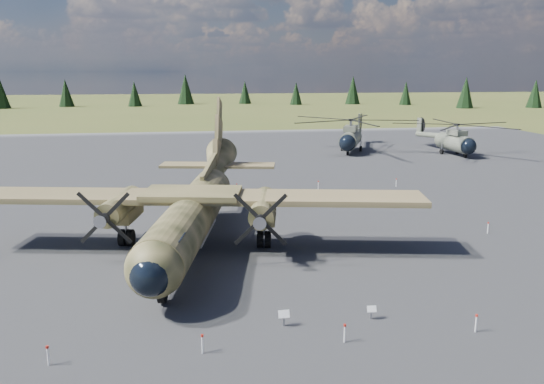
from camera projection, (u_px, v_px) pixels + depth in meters
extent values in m
plane|color=brown|center=(258.00, 245.00, 35.30)|extent=(500.00, 500.00, 0.00)
cube|color=slate|center=(243.00, 208.00, 44.94)|extent=(120.00, 120.00, 0.04)
cylinder|color=#37381E|center=(191.00, 217.00, 33.49)|extent=(6.24, 18.44, 2.84)
sphere|color=#37381E|center=(155.00, 269.00, 24.61)|extent=(3.26, 3.26, 2.78)
sphere|color=black|center=(152.00, 274.00, 24.08)|extent=(2.39, 2.39, 2.04)
cube|color=black|center=(162.00, 242.00, 26.02)|extent=(2.30, 1.97, 0.56)
cone|color=#37381E|center=(217.00, 167.00, 44.90)|extent=(4.05, 7.36, 4.27)
cube|color=#ABAEB1|center=(195.00, 230.00, 34.74)|extent=(3.04, 6.33, 0.51)
cube|color=#33371D|center=(192.00, 197.00, 33.73)|extent=(29.50, 8.94, 0.35)
cube|color=#37381E|center=(192.00, 193.00, 33.68)|extent=(6.66, 4.73, 0.35)
cylinder|color=#37381E|center=(120.00, 206.00, 33.72)|extent=(2.49, 5.46, 1.52)
cube|color=#37381E|center=(125.00, 212.00, 34.66)|extent=(2.14, 3.67, 0.81)
cone|color=gray|center=(102.00, 220.00, 30.51)|extent=(0.93, 1.04, 0.77)
cylinder|color=black|center=(127.00, 238.00, 35.04)|extent=(1.09, 1.26, 1.11)
cylinder|color=#37381E|center=(263.00, 207.00, 33.38)|extent=(2.49, 5.46, 1.52)
cube|color=#37381E|center=(264.00, 214.00, 34.32)|extent=(2.14, 3.67, 0.81)
cone|color=gray|center=(260.00, 222.00, 30.18)|extent=(0.93, 1.04, 0.77)
cylinder|color=black|center=(264.00, 239.00, 34.70)|extent=(1.09, 1.26, 1.11)
cube|color=#37381E|center=(210.00, 168.00, 41.02)|extent=(1.73, 7.57, 1.70)
cube|color=#33371D|center=(218.00, 165.00, 45.38)|extent=(9.97, 4.03, 0.22)
cylinder|color=gray|center=(162.00, 280.00, 26.02)|extent=(0.17, 0.17, 0.91)
cylinder|color=black|center=(163.00, 294.00, 26.18)|extent=(0.53, 1.00, 0.95)
cylinder|color=slate|center=(351.00, 139.00, 75.42)|extent=(5.20, 7.61, 2.51)
sphere|color=black|center=(347.00, 143.00, 72.03)|extent=(3.04, 3.04, 2.30)
sphere|color=slate|center=(354.00, 136.00, 78.82)|extent=(3.04, 3.04, 2.30)
cube|color=slate|center=(351.00, 128.00, 74.69)|extent=(2.85, 3.62, 0.75)
cylinder|color=gray|center=(351.00, 123.00, 74.52)|extent=(0.48, 0.48, 1.00)
cylinder|color=slate|center=(356.00, 131.00, 82.28)|extent=(4.22, 8.17, 1.43)
cube|color=slate|center=(359.00, 121.00, 85.54)|extent=(0.77, 1.37, 2.41)
cylinder|color=black|center=(361.00, 121.00, 85.45)|extent=(1.11, 2.41, 2.61)
cylinder|color=black|center=(348.00, 153.00, 72.91)|extent=(0.53, 0.74, 0.68)
cylinder|color=black|center=(342.00, 148.00, 77.22)|extent=(0.60, 0.85, 0.80)
cylinder|color=gray|center=(342.00, 144.00, 77.10)|extent=(0.18, 0.18, 1.45)
cylinder|color=black|center=(361.00, 149.00, 76.53)|extent=(0.60, 0.85, 0.80)
cylinder|color=gray|center=(361.00, 145.00, 76.42)|extent=(0.18, 0.18, 1.45)
cylinder|color=slate|center=(455.00, 143.00, 72.88)|extent=(2.73, 6.75, 2.30)
sphere|color=black|center=(468.00, 146.00, 69.74)|extent=(2.25, 2.25, 2.11)
sphere|color=slate|center=(442.00, 140.00, 76.03)|extent=(2.25, 2.25, 2.11)
cube|color=slate|center=(457.00, 133.00, 72.21)|extent=(1.76, 3.04, 0.69)
cylinder|color=gray|center=(457.00, 127.00, 72.05)|extent=(0.35, 0.35, 0.92)
cylinder|color=slate|center=(430.00, 135.00, 79.24)|extent=(1.30, 7.88, 1.31)
cube|color=slate|center=(419.00, 125.00, 82.26)|extent=(0.29, 1.30, 2.20)
cylinder|color=black|center=(421.00, 125.00, 82.33)|extent=(0.21, 2.39, 2.39)
cylinder|color=black|center=(465.00, 156.00, 70.55)|extent=(0.30, 0.64, 0.62)
cylinder|color=black|center=(442.00, 152.00, 73.96)|extent=(0.32, 0.75, 0.73)
cylinder|color=gray|center=(442.00, 148.00, 73.86)|extent=(0.14, 0.14, 1.33)
cylinder|color=black|center=(458.00, 151.00, 74.49)|extent=(0.32, 0.75, 0.73)
cylinder|color=gray|center=(458.00, 148.00, 74.38)|extent=(0.14, 0.14, 1.33)
cube|color=gray|center=(284.00, 320.00, 23.98)|extent=(0.09, 0.09, 0.62)
cube|color=white|center=(284.00, 314.00, 23.86)|extent=(0.51, 0.23, 0.35)
cube|color=gray|center=(371.00, 314.00, 24.68)|extent=(0.08, 0.08, 0.53)
cube|color=white|center=(372.00, 309.00, 24.58)|extent=(0.44, 0.20, 0.30)
cylinder|color=white|center=(48.00, 356.00, 20.72)|extent=(0.07, 0.07, 0.80)
cylinder|color=#AD1D12|center=(47.00, 347.00, 20.63)|extent=(0.12, 0.12, 0.10)
cylinder|color=white|center=(202.00, 345.00, 21.61)|extent=(0.07, 0.07, 0.80)
cylinder|color=#AD1D12|center=(202.00, 336.00, 21.52)|extent=(0.12, 0.12, 0.10)
cylinder|color=white|center=(345.00, 334.00, 22.50)|extent=(0.07, 0.07, 0.80)
cylinder|color=#AD1D12|center=(345.00, 325.00, 22.41)|extent=(0.12, 0.12, 0.10)
cylinder|color=white|center=(476.00, 324.00, 23.39)|extent=(0.07, 0.07, 0.80)
cylinder|color=#AD1D12|center=(477.00, 316.00, 23.30)|extent=(0.12, 0.12, 0.10)
cylinder|color=white|center=(62.00, 194.00, 48.26)|extent=(0.07, 0.07, 0.80)
cylinder|color=#AD1D12|center=(61.00, 190.00, 48.17)|extent=(0.12, 0.12, 0.10)
cylinder|color=white|center=(151.00, 191.00, 49.45)|extent=(0.07, 0.07, 0.80)
cylinder|color=#AD1D12|center=(151.00, 187.00, 49.36)|extent=(0.12, 0.12, 0.10)
cylinder|color=white|center=(237.00, 188.00, 50.63)|extent=(0.07, 0.07, 0.80)
cylinder|color=#AD1D12|center=(237.00, 184.00, 50.54)|extent=(0.12, 0.12, 0.10)
cylinder|color=white|center=(318.00, 185.00, 51.82)|extent=(0.07, 0.07, 0.80)
cylinder|color=#AD1D12|center=(318.00, 181.00, 51.73)|extent=(0.12, 0.12, 0.10)
cylinder|color=white|center=(396.00, 183.00, 53.00)|extent=(0.07, 0.07, 0.80)
cylinder|color=#AD1D12|center=(396.00, 179.00, 52.91)|extent=(0.12, 0.12, 0.10)
cylinder|color=white|center=(488.00, 228.00, 37.66)|extent=(0.07, 0.07, 0.80)
cylinder|color=#AD1D12|center=(488.00, 223.00, 37.57)|extent=(0.12, 0.12, 0.10)
cone|color=black|center=(535.00, 94.00, 169.11)|extent=(4.97, 4.97, 8.87)
cone|color=black|center=(466.00, 92.00, 167.27)|extent=(5.47, 5.47, 9.76)
cone|color=black|center=(406.00, 93.00, 184.09)|extent=(4.47, 4.47, 7.98)
cone|color=black|center=(353.00, 90.00, 188.11)|extent=(5.52, 5.52, 9.85)
cone|color=black|center=(296.00, 93.00, 184.80)|extent=(4.35, 4.35, 7.78)
cone|color=black|center=(245.00, 92.00, 190.92)|extent=(4.50, 4.50, 8.03)
cone|color=black|center=(185.00, 89.00, 187.87)|extent=(5.88, 5.88, 10.50)
cone|color=black|center=(135.00, 94.00, 175.41)|extent=(4.59, 4.59, 8.20)
cone|color=black|center=(66.00, 93.00, 173.89)|extent=(5.01, 5.01, 8.94)
cone|color=black|center=(0.00, 92.00, 165.42)|extent=(5.55, 5.55, 9.92)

